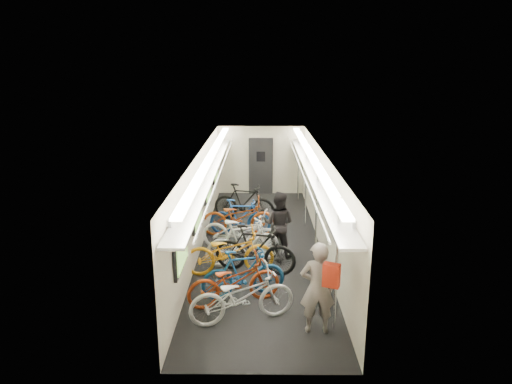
{
  "coord_description": "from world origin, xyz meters",
  "views": [
    {
      "loc": [
        -0.03,
        -10.78,
        4.41
      ],
      "look_at": [
        -0.13,
        0.98,
        1.15
      ],
      "focal_mm": 32.0,
      "sensor_mm": 36.0,
      "label": 1
    }
  ],
  "objects_px": {
    "passenger_near": "(317,288)",
    "backpack": "(331,275)",
    "bicycle_0": "(242,296)",
    "bicycle_1": "(243,273)",
    "passenger_mid": "(279,224)"
  },
  "relations": [
    {
      "from": "passenger_near",
      "to": "bicycle_1",
      "type": "bearing_deg",
      "value": -42.99
    },
    {
      "from": "bicycle_0",
      "to": "backpack",
      "type": "distance_m",
      "value": 1.8
    },
    {
      "from": "bicycle_1",
      "to": "backpack",
      "type": "bearing_deg",
      "value": -153.6
    },
    {
      "from": "bicycle_0",
      "to": "passenger_mid",
      "type": "bearing_deg",
      "value": -30.62
    },
    {
      "from": "bicycle_0",
      "to": "backpack",
      "type": "height_order",
      "value": "backpack"
    },
    {
      "from": "bicycle_1",
      "to": "backpack",
      "type": "distance_m",
      "value": 2.34
    },
    {
      "from": "bicycle_1",
      "to": "passenger_mid",
      "type": "xyz_separation_m",
      "value": [
        0.76,
        2.1,
        0.29
      ]
    },
    {
      "from": "passenger_near",
      "to": "backpack",
      "type": "xyz_separation_m",
      "value": [
        0.14,
        -0.48,
        0.46
      ]
    },
    {
      "from": "passenger_mid",
      "to": "backpack",
      "type": "height_order",
      "value": "passenger_mid"
    },
    {
      "from": "bicycle_1",
      "to": "passenger_mid",
      "type": "relative_size",
      "value": 1.06
    },
    {
      "from": "bicycle_0",
      "to": "bicycle_1",
      "type": "bearing_deg",
      "value": -15.86
    },
    {
      "from": "bicycle_0",
      "to": "passenger_mid",
      "type": "xyz_separation_m",
      "value": [
        0.76,
        2.99,
        0.29
      ]
    },
    {
      "from": "bicycle_1",
      "to": "backpack",
      "type": "height_order",
      "value": "backpack"
    },
    {
      "from": "passenger_near",
      "to": "backpack",
      "type": "relative_size",
      "value": 4.29
    },
    {
      "from": "bicycle_0",
      "to": "backpack",
      "type": "xyz_separation_m",
      "value": [
        1.42,
        -0.78,
        0.78
      ]
    }
  ]
}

